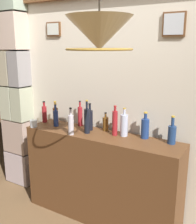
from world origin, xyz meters
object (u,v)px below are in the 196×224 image
at_px(liquor_bottle_brandy, 71,124).
at_px(liquor_bottle_scotch, 56,118).
at_px(liquor_bottle_amaro, 115,123).
at_px(liquor_bottle_vermouth, 55,115).
at_px(liquor_bottle_bourbon, 80,116).
at_px(liquor_bottle_rum, 106,124).
at_px(liquor_bottle_whiskey, 44,114).
at_px(liquor_bottle_sherry, 87,120).
at_px(pendant_lamp, 99,34).
at_px(liquor_bottle_mezcal, 145,128).
at_px(liquor_bottle_gin, 124,125).
at_px(liquor_bottle_vodka, 172,134).
at_px(liquor_bottle_rye, 90,120).
at_px(glass_tumbler_rocks, 34,124).

relative_size(liquor_bottle_brandy, liquor_bottle_scotch, 1.07).
xyz_separation_m(liquor_bottle_amaro, liquor_bottle_vermouth, (-0.80, 0.04, -0.03)).
height_order(liquor_bottle_bourbon, liquor_bottle_scotch, liquor_bottle_bourbon).
height_order(liquor_bottle_bourbon, liquor_bottle_amaro, liquor_bottle_amaro).
bearing_deg(liquor_bottle_rum, liquor_bottle_bourbon, 178.07).
relative_size(liquor_bottle_whiskey, liquor_bottle_sherry, 0.72).
height_order(liquor_bottle_brandy, liquor_bottle_sherry, liquor_bottle_sherry).
distance_m(liquor_bottle_bourbon, liquor_bottle_scotch, 0.27).
bearing_deg(pendant_lamp, liquor_bottle_sherry, 130.06).
bearing_deg(liquor_bottle_mezcal, liquor_bottle_scotch, -172.57).
height_order(liquor_bottle_gin, liquor_bottle_amaro, liquor_bottle_amaro).
xyz_separation_m(liquor_bottle_vodka, liquor_bottle_rye, (-0.87, -0.04, 0.02)).
height_order(glass_tumbler_rocks, pendant_lamp, pendant_lamp).
bearing_deg(liquor_bottle_whiskey, glass_tumbler_rocks, -82.34).
bearing_deg(liquor_bottle_whiskey, liquor_bottle_scotch, -14.27).
bearing_deg(liquor_bottle_amaro, liquor_bottle_gin, 16.67).
height_order(liquor_bottle_vermouth, liquor_bottle_mezcal, liquor_bottle_mezcal).
relative_size(liquor_bottle_bourbon, liquor_bottle_vodka, 1.08).
height_order(liquor_bottle_sherry, liquor_bottle_rum, liquor_bottle_sherry).
relative_size(liquor_bottle_sherry, liquor_bottle_mezcal, 1.33).
bearing_deg(liquor_bottle_amaro, liquor_bottle_scotch, -175.17).
bearing_deg(liquor_bottle_amaro, liquor_bottle_rye, 177.41).
bearing_deg(liquor_bottle_brandy, liquor_bottle_rye, 69.42).
distance_m(liquor_bottle_bourbon, pendant_lamp, 1.35).
bearing_deg(liquor_bottle_vodka, liquor_bottle_brandy, -164.45).
height_order(liquor_bottle_bourbon, liquor_bottle_vodka, liquor_bottle_bourbon).
height_order(liquor_bottle_brandy, glass_tumbler_rocks, liquor_bottle_brandy).
xyz_separation_m(liquor_bottle_vermouth, liquor_bottle_sherry, (0.53, -0.13, 0.04)).
distance_m(liquor_bottle_amaro, liquor_bottle_vermouth, 0.81).
height_order(liquor_bottle_mezcal, liquor_bottle_scotch, same).
xyz_separation_m(liquor_bottle_sherry, liquor_bottle_rye, (-0.03, 0.10, -0.02)).
bearing_deg(liquor_bottle_mezcal, pendant_lamp, -95.74).
height_order(liquor_bottle_rum, liquor_bottle_scotch, liquor_bottle_scotch).
bearing_deg(liquor_bottle_rye, glass_tumbler_rocks, -158.81).
xyz_separation_m(liquor_bottle_whiskey, liquor_bottle_vodka, (1.50, 0.06, -0.01)).
bearing_deg(liquor_bottle_sherry, liquor_bottle_scotch, 176.12).
bearing_deg(liquor_bottle_mezcal, liquor_bottle_amaro, -166.42).
relative_size(liquor_bottle_bourbon, liquor_bottle_scotch, 1.09).
xyz_separation_m(liquor_bottle_bourbon, liquor_bottle_vermouth, (-0.31, -0.06, -0.02)).
distance_m(liquor_bottle_mezcal, liquor_bottle_rum, 0.45).
bearing_deg(liquor_bottle_rye, liquor_bottle_rum, 23.75).
bearing_deg(liquor_bottle_scotch, liquor_bottle_vodka, 5.12).
bearing_deg(liquor_bottle_sherry, liquor_bottle_whiskey, 172.59).
xyz_separation_m(liquor_bottle_whiskey, liquor_bottle_mezcal, (1.23, 0.08, 0.00)).
bearing_deg(liquor_bottle_whiskey, liquor_bottle_sherry, -7.41).
bearing_deg(liquor_bottle_vermouth, liquor_bottle_amaro, -2.62).
xyz_separation_m(liquor_bottle_whiskey, liquor_bottle_bourbon, (0.45, 0.10, 0.01)).
bearing_deg(liquor_bottle_amaro, liquor_bottle_vodka, 5.48).
bearing_deg(liquor_bottle_brandy, liquor_bottle_amaro, 28.39).
bearing_deg(liquor_bottle_scotch, liquor_bottle_gin, 6.19).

